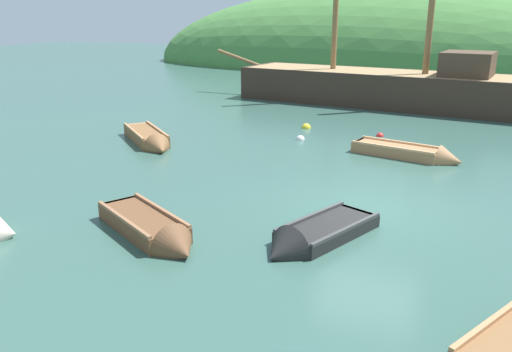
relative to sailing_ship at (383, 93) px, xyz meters
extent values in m
plane|color=#33564C|center=(1.61, -14.96, -0.61)|extent=(120.00, 120.00, 0.00)
ellipsoid|color=#477F3D|center=(-1.94, 20.96, -0.61)|extent=(44.57, 18.22, 13.71)
cube|color=#38281E|center=(-0.16, 0.03, -0.17)|extent=(14.80, 6.00, 2.47)
cube|color=#997A51|center=(-0.16, 0.03, 1.02)|extent=(14.18, 5.62, 0.10)
cylinder|color=olive|center=(-8.44, 1.47, 1.37)|extent=(2.94, 0.70, 0.97)
cube|color=#4C3828|center=(3.81, -0.66, 1.62)|extent=(2.60, 2.85, 1.10)
cube|color=#9E7047|center=(1.66, -9.86, -0.50)|extent=(2.95, 1.64, 0.45)
cone|color=#9E7047|center=(3.34, -10.32, -0.50)|extent=(0.90, 1.04, 0.88)
cube|color=tan|center=(0.35, -9.50, -0.43)|extent=(0.34, 0.84, 0.31)
cube|color=tan|center=(2.13, -9.99, -0.34)|extent=(0.40, 0.87, 0.05)
cube|color=tan|center=(1.18, -9.73, -0.34)|extent=(0.40, 0.87, 0.05)
cube|color=tan|center=(1.54, -10.27, -0.25)|extent=(2.67, 0.80, 0.07)
cube|color=tan|center=(1.77, -9.45, -0.25)|extent=(2.67, 0.80, 0.07)
cube|color=black|center=(0.96, -16.90, -0.53)|extent=(1.92, 2.55, 0.38)
cone|color=black|center=(0.34, -18.23, -0.53)|extent=(1.14, 0.96, 0.98)
cube|color=#3B3B3B|center=(1.43, -15.89, -0.48)|extent=(0.89, 0.50, 0.27)
cube|color=#3B3B3B|center=(0.79, -17.27, -0.40)|extent=(0.94, 0.56, 0.05)
cube|color=#3B3B3B|center=(1.13, -16.53, -0.40)|extent=(0.94, 0.56, 0.05)
cube|color=#3B3B3B|center=(0.53, -16.70, -0.31)|extent=(1.04, 2.11, 0.07)
cube|color=#3B3B3B|center=(1.39, -17.11, -0.31)|extent=(1.04, 2.11, 0.07)
cone|color=beige|center=(-5.38, -19.39, -0.51)|extent=(0.97, 1.28, 1.14)
cube|color=brown|center=(-7.15, -10.93, -0.48)|extent=(2.80, 2.74, 0.50)
cone|color=brown|center=(-5.81, -12.21, -0.48)|extent=(1.15, 1.15, 0.90)
cube|color=#AE7B4F|center=(-8.18, -9.94, -0.40)|extent=(0.68, 0.70, 0.35)
cube|color=#AE7B4F|center=(-6.77, -11.29, -0.29)|extent=(0.74, 0.75, 0.05)
cube|color=#AE7B4F|center=(-7.52, -10.57, -0.29)|extent=(0.74, 0.75, 0.05)
cube|color=#AE7B4F|center=(-7.45, -11.25, -0.20)|extent=(2.15, 2.07, 0.07)
cube|color=#AE7B4F|center=(-6.84, -10.62, -0.20)|extent=(2.15, 2.07, 0.07)
cube|color=#AE7B4F|center=(3.98, -19.69, -0.21)|extent=(1.27, 2.09, 0.07)
cube|color=brown|center=(-2.83, -18.02, -0.49)|extent=(2.64, 2.14, 0.47)
cone|color=brown|center=(-1.49, -18.85, -0.49)|extent=(1.02, 1.11, 0.91)
cube|color=#8E6242|center=(-3.86, -17.39, -0.42)|extent=(0.56, 0.80, 0.33)
cube|color=#8E6242|center=(-2.46, -18.26, -0.32)|extent=(0.62, 0.84, 0.05)
cube|color=#8E6242|center=(-3.20, -17.79, -0.32)|extent=(0.62, 0.84, 0.05)
cube|color=#8E6242|center=(-3.06, -18.40, -0.23)|extent=(2.14, 1.36, 0.07)
cube|color=#8E6242|center=(-2.60, -17.65, -0.23)|extent=(2.14, 1.36, 0.07)
sphere|color=yellow|center=(-2.20, -6.75, -0.61)|extent=(0.38, 0.38, 0.38)
sphere|color=white|center=(-1.89, -8.78, -0.61)|extent=(0.32, 0.32, 0.32)
sphere|color=red|center=(0.81, -7.23, -0.61)|extent=(0.28, 0.28, 0.28)
camera|label=1|loc=(2.97, -26.75, 3.85)|focal=36.09mm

